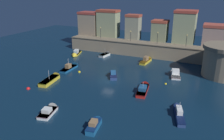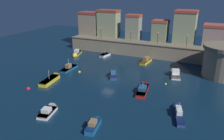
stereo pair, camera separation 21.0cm
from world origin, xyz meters
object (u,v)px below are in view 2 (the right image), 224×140
(moored_boat_1, at_px, (94,124))
(moored_boat_4, at_px, (113,74))
(quay_lamp_2, at_px, (158,36))
(moored_boat_7, at_px, (76,54))
(moored_boat_10, at_px, (50,110))
(moored_boat_3, at_px, (175,73))
(moored_boat_9, at_px, (106,54))
(mooring_buoy_1, at_px, (166,84))
(moored_boat_2, at_px, (178,112))
(quay_lamp_3, at_px, (187,39))
(mooring_buoy_2, at_px, (79,72))
(mooring_buoy_0, at_px, (28,89))
(moored_boat_8, at_px, (52,79))
(moored_boat_0, at_px, (72,67))
(moored_boat_5, at_px, (147,60))
(moored_boat_6, at_px, (143,88))
(quay_lamp_1, at_px, (131,34))
(quay_lamp_0, at_px, (101,31))

(moored_boat_1, distance_m, moored_boat_4, 19.94)
(quay_lamp_2, xyz_separation_m, moored_boat_7, (-22.09, -7.70, -5.75))
(moored_boat_1, bearing_deg, moored_boat_10, 75.15)
(moored_boat_3, height_order, moored_boat_7, moored_boat_3)
(moored_boat_9, bearing_deg, moored_boat_4, -140.30)
(mooring_buoy_1, bearing_deg, moored_boat_2, -68.83)
(quay_lamp_3, bearing_deg, mooring_buoy_2, -137.21)
(moored_boat_4, bearing_deg, moored_boat_10, 145.05)
(moored_boat_7, xyz_separation_m, mooring_buoy_0, (4.74, -24.11, -0.39))
(moored_boat_8, height_order, mooring_buoy_2, moored_boat_8)
(moored_boat_0, relative_size, moored_boat_5, 1.05)
(moored_boat_0, height_order, moored_boat_1, moored_boat_0)
(moored_boat_6, relative_size, moored_boat_9, 1.50)
(quay_lamp_2, bearing_deg, mooring_buoy_0, -118.61)
(mooring_buoy_0, bearing_deg, moored_boat_6, 23.08)
(quay_lamp_2, bearing_deg, moored_boat_10, -101.84)
(moored_boat_5, bearing_deg, moored_boat_9, 91.05)
(moored_boat_1, bearing_deg, moored_boat_5, -6.27)
(moored_boat_2, bearing_deg, quay_lamp_1, 16.71)
(quay_lamp_0, xyz_separation_m, moored_boat_2, (28.59, -29.42, -5.77))
(moored_boat_4, height_order, moored_boat_9, moored_boat_9)
(quay_lamp_0, xyz_separation_m, moored_boat_3, (25.06, -12.02, -5.78))
(quay_lamp_2, distance_m, moored_boat_8, 31.28)
(moored_boat_4, relative_size, moored_boat_7, 0.78)
(quay_lamp_0, distance_m, moored_boat_9, 8.41)
(quay_lamp_1, distance_m, quay_lamp_2, 7.91)
(moored_boat_4, bearing_deg, moored_boat_2, -150.39)
(moored_boat_8, xyz_separation_m, mooring_buoy_1, (22.40, 8.07, -0.42))
(moored_boat_4, distance_m, moored_boat_5, 14.02)
(quay_lamp_2, distance_m, moored_boat_6, 23.93)
(moored_boat_3, height_order, mooring_buoy_0, moored_boat_3)
(quay_lamp_0, height_order, moored_boat_5, quay_lamp_0)
(moored_boat_3, bearing_deg, mooring_buoy_1, 159.25)
(moored_boat_9, distance_m, moored_boat_10, 33.02)
(quay_lamp_3, bearing_deg, mooring_buoy_0, -128.30)
(moored_boat_5, xyz_separation_m, moored_boat_6, (4.51, -17.77, -0.05))
(mooring_buoy_1, bearing_deg, quay_lamp_1, 128.38)
(moored_boat_4, height_order, mooring_buoy_0, moored_boat_4)
(moored_boat_5, bearing_deg, moored_boat_2, -149.30)
(moored_boat_1, bearing_deg, quay_lamp_2, -8.57)
(quay_lamp_3, xyz_separation_m, moored_boat_9, (-21.49, -4.56, -5.71))
(moored_boat_6, distance_m, moored_boat_9, 25.09)
(moored_boat_10, bearing_deg, quay_lamp_1, -11.79)
(quay_lamp_1, bearing_deg, moored_boat_8, -106.69)
(quay_lamp_1, bearing_deg, quay_lamp_3, 0.00)
(mooring_buoy_2, bearing_deg, quay_lamp_1, 74.43)
(moored_boat_3, distance_m, moored_boat_10, 29.23)
(quay_lamp_0, xyz_separation_m, moored_boat_10, (9.94, -37.04, -5.87))
(quay_lamp_1, relative_size, mooring_buoy_2, 4.86)
(moored_boat_2, xyz_separation_m, moored_boat_9, (-24.60, 24.86, -0.06))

